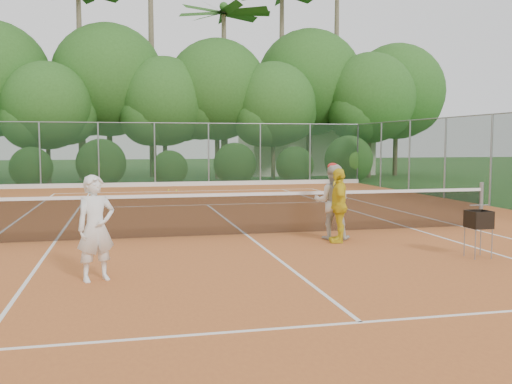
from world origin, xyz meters
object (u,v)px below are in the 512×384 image
player_white (96,228)px  ball_hopper (479,220)px  player_center_grp (332,201)px  player_yellow (339,205)px

player_white → ball_hopper: player_white is taller
player_center_grp → ball_hopper: 3.11m
player_yellow → ball_hopper: (1.89, -2.07, -0.10)m
player_center_grp → player_yellow: (-0.01, -0.41, -0.04)m
player_white → ball_hopper: (6.66, 0.26, -0.12)m
player_white → ball_hopper: size_ratio=1.87×
player_center_grp → ball_hopper: bearing=-52.9°
player_center_grp → ball_hopper: player_center_grp is taller
player_white → player_yellow: size_ratio=1.03×
player_white → player_center_grp: bearing=6.6°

